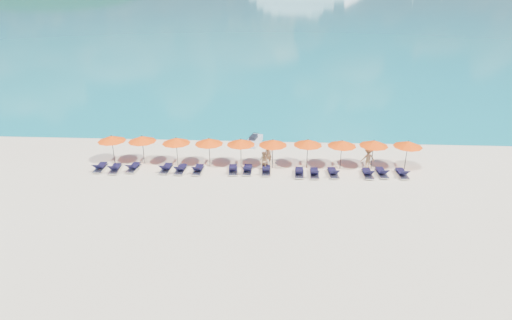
{
  "coord_description": "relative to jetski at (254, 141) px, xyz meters",
  "views": [
    {
      "loc": [
        1.53,
        -24.76,
        12.91
      ],
      "look_at": [
        0.0,
        3.0,
        1.2
      ],
      "focal_mm": 30.0,
      "sensor_mm": 36.0,
      "label": 1
    }
  ],
  "objects": [
    {
      "name": "umbrella_1",
      "position": [
        -8.09,
        -4.61,
        1.68
      ],
      "size": [
        2.1,
        2.1,
        2.28
      ],
      "color": "black",
      "rests_on": "ground"
    },
    {
      "name": "lounger_2",
      "position": [
        -8.55,
        -5.87,
        -0.1
      ],
      "size": [
        0.78,
        1.75,
        0.66
      ],
      "rotation": [
        0.0,
        0.0,
        -0.09
      ],
      "color": "silver",
      "rests_on": "ground"
    },
    {
      "name": "lounger_14",
      "position": [
        10.92,
        -5.85,
        -0.1
      ],
      "size": [
        0.71,
        1.73,
        0.66
      ],
      "rotation": [
        0.0,
        0.0,
        0.05
      ],
      "color": "silver",
      "rests_on": "ground"
    },
    {
      "name": "beachgoer_b",
      "position": [
        1.03,
        -5.38,
        0.38
      ],
      "size": [
        0.8,
        0.76,
        1.45
      ],
      "primitive_type": "imported",
      "rotation": [
        0.0,
        0.0,
        -0.69
      ],
      "color": "tan",
      "rests_on": "ground"
    },
    {
      "name": "umbrella_8",
      "position": [
        8.99,
        -4.59,
        1.68
      ],
      "size": [
        2.1,
        2.1,
        2.28
      ],
      "color": "black",
      "rests_on": "ground"
    },
    {
      "name": "headland_small",
      "position": [
        -149.49,
        550.71,
        -35.34
      ],
      "size": [
        162.0,
        126.0,
        85.5
      ],
      "color": "black",
      "rests_on": "ground"
    },
    {
      "name": "lounger_7",
      "position": [
        -0.13,
        -5.81,
        -0.1
      ],
      "size": [
        0.65,
        1.71,
        0.66
      ],
      "rotation": [
        0.0,
        0.0,
        -0.02
      ],
      "color": "silver",
      "rests_on": "ground"
    },
    {
      "name": "beachgoer_c",
      "position": [
        8.69,
        -4.55,
        0.47
      ],
      "size": [
        1.12,
        0.66,
        1.62
      ],
      "primitive_type": "imported",
      "rotation": [
        0.0,
        0.0,
        3.32
      ],
      "color": "tan",
      "rests_on": "ground"
    },
    {
      "name": "umbrella_7",
      "position": [
        6.67,
        -4.75,
        1.68
      ],
      "size": [
        2.1,
        2.1,
        2.28
      ],
      "color": "black",
      "rests_on": "ground"
    },
    {
      "name": "lounger_3",
      "position": [
        -6.1,
        -5.9,
        -0.1
      ],
      "size": [
        0.7,
        1.73,
        0.66
      ],
      "rotation": [
        0.0,
        0.0,
        -0.05
      ],
      "color": "silver",
      "rests_on": "ground"
    },
    {
      "name": "umbrella_4",
      "position": [
        -0.68,
        -4.87,
        1.68
      ],
      "size": [
        2.1,
        2.1,
        2.28
      ],
      "color": "black",
      "rests_on": "ground"
    },
    {
      "name": "lounger_0",
      "position": [
        -10.99,
        -5.99,
        -0.1
      ],
      "size": [
        0.66,
        1.72,
        0.66
      ],
      "rotation": [
        0.0,
        0.0,
        0.03
      ],
      "color": "silver",
      "rests_on": "ground"
    },
    {
      "name": "umbrella_3",
      "position": [
        -3.03,
        -4.86,
        1.68
      ],
      "size": [
        2.1,
        2.1,
        2.28
      ],
      "color": "black",
      "rests_on": "ground"
    },
    {
      "name": "umbrella_9",
      "position": [
        11.42,
        -4.62,
        1.68
      ],
      "size": [
        2.1,
        2.1,
        2.28
      ],
      "color": "black",
      "rests_on": "ground"
    },
    {
      "name": "lounger_13",
      "position": [
        9.51,
        -5.8,
        -0.1
      ],
      "size": [
        0.75,
        1.74,
        0.66
      ],
      "rotation": [
        0.0,
        0.0,
        0.08
      ],
      "color": "silver",
      "rests_on": "ground"
    },
    {
      "name": "beachgoer_a",
      "position": [
        1.34,
        -4.21,
        0.51
      ],
      "size": [
        0.74,
        0.65,
        1.71
      ],
      "primitive_type": "imported",
      "rotation": [
        0.0,
        0.0,
        0.49
      ],
      "color": "tan",
      "rests_on": "ground"
    },
    {
      "name": "lounger_11",
      "position": [
        6.03,
        -6.02,
        -0.1
      ],
      "size": [
        0.77,
        1.75,
        0.66
      ],
      "rotation": [
        0.0,
        0.0,
        0.09
      ],
      "color": "silver",
      "rests_on": "ground"
    },
    {
      "name": "lounger_8",
      "position": [
        1.23,
        -5.84,
        -0.1
      ],
      "size": [
        0.63,
        1.7,
        0.66
      ],
      "rotation": [
        0.0,
        0.0,
        0.01
      ],
      "color": "silver",
      "rests_on": "ground"
    },
    {
      "name": "lounger_4",
      "position": [
        -5.01,
        -6.0,
        -0.1
      ],
      "size": [
        0.72,
        1.73,
        0.66
      ],
      "rotation": [
        0.0,
        0.0,
        -0.06
      ],
      "color": "silver",
      "rests_on": "ground"
    },
    {
      "name": "jetski",
      "position": [
        0.0,
        0.0,
        0.0
      ],
      "size": [
        1.42,
        2.46,
        0.83
      ],
      "rotation": [
        0.0,
        0.0,
        -0.25
      ],
      "color": "silver",
      "rests_on": "ground"
    },
    {
      "name": "lounger_5",
      "position": [
        -3.73,
        -5.98,
        -0.1
      ],
      "size": [
        0.7,
        1.73,
        0.66
      ],
      "rotation": [
        0.0,
        0.0,
        -0.05
      ],
      "color": "silver",
      "rests_on": "ground"
    },
    {
      "name": "lounger_1",
      "position": [
        -9.82,
        -6.13,
        -0.1
      ],
      "size": [
        0.77,
        1.75,
        0.66
      ],
      "rotation": [
        0.0,
        0.0,
        0.09
      ],
      "color": "silver",
      "rests_on": "ground"
    },
    {
      "name": "lounger_12",
      "position": [
        8.47,
        -5.97,
        -0.1
      ],
      "size": [
        0.66,
        1.71,
        0.66
      ],
      "rotation": [
        0.0,
        0.0,
        0.02
      ],
      "color": "silver",
      "rests_on": "ground"
    },
    {
      "name": "umbrella_2",
      "position": [
        -5.47,
        -4.84,
        1.68
      ],
      "size": [
        2.1,
        2.1,
        2.28
      ],
      "color": "black",
      "rests_on": "ground"
    },
    {
      "name": "lounger_9",
      "position": [
        3.61,
        -6.11,
        -0.1
      ],
      "size": [
        0.67,
        1.72,
        0.66
      ],
      "rotation": [
        0.0,
        0.0,
        -0.03
      ],
      "color": "silver",
      "rests_on": "ground"
    },
    {
      "name": "umbrella_6",
      "position": [
        4.22,
        -4.7,
        1.68
      ],
      "size": [
        2.1,
        2.1,
        2.28
      ],
      "color": "black",
      "rests_on": "ground"
    },
    {
      "name": "umbrella_5",
      "position": [
        1.67,
        -4.86,
        1.68
      ],
      "size": [
        2.1,
        2.1,
        2.28
      ],
      "color": "black",
      "rests_on": "ground"
    },
    {
      "name": "ground",
      "position": [
        0.51,
        -9.29,
        -0.34
      ],
      "size": [
        1400.0,
        1400.0,
        0.0
      ],
      "primitive_type": "plane",
      "color": "beige"
    },
    {
      "name": "umbrella_0",
      "position": [
        -10.39,
        -4.66,
        1.68
      ],
      "size": [
        2.1,
        2.1,
        2.28
      ],
      "color": "black",
      "rests_on": "ground"
    },
    {
      "name": "headland_main",
      "position": [
        -299.49,
        530.71,
        -38.34
      ],
      "size": [
        374.0,
        242.0,
        126.5
      ],
      "color": "black",
      "rests_on": "ground"
    },
    {
      "name": "lounger_6",
      "position": [
        -1.18,
        -5.86,
        -0.1
      ],
      "size": [
        0.78,
        1.75,
        0.66
      ],
      "rotation": [
        0.0,
        0.0,
        0.09
      ],
      "color": "silver",
      "rests_on": "ground"
    },
    {
      "name": "lounger_10",
      "position": [
        4.69,
        -6.14,
        -0.1
      ],
      "size": [
        0.65,
        1.71,
        0.66
      ],
      "rotation": [
        0.0,
        0.0,
        -0.02
      ],
      "color": "silver",
      "rests_on": "ground"
    }
  ]
}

